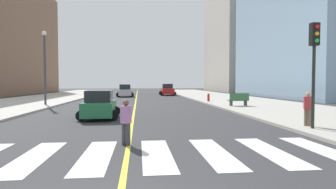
{
  "coord_description": "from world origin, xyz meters",
  "views": [
    {
      "loc": [
        0.36,
        -4.53,
        2.18
      ],
      "look_at": [
        3.14,
        22.15,
        1.08
      ],
      "focal_mm": 30.14,
      "sensor_mm": 36.0,
      "label": 1
    }
  ],
  "objects_px": {
    "traffic_light_near_corner": "(314,54)",
    "street_lamp": "(45,61)",
    "park_bench": "(239,100)",
    "car_green_second": "(100,105)",
    "fire_hydrant": "(209,97)",
    "car_red_nearest": "(167,90)",
    "car_silver_third": "(125,91)",
    "pedestrian_waiting_east": "(308,107)",
    "pedestrian_crossing": "(126,120)"
  },
  "relations": [
    {
      "from": "park_bench",
      "to": "street_lamp",
      "type": "height_order",
      "value": "street_lamp"
    },
    {
      "from": "car_red_nearest",
      "to": "pedestrian_crossing",
      "type": "height_order",
      "value": "car_red_nearest"
    },
    {
      "from": "car_green_second",
      "to": "traffic_light_near_corner",
      "type": "relative_size",
      "value": 0.83
    },
    {
      "from": "pedestrian_crossing",
      "to": "fire_hydrant",
      "type": "xyz_separation_m",
      "value": [
        8.11,
        20.53,
        -0.3
      ]
    },
    {
      "from": "car_red_nearest",
      "to": "pedestrian_waiting_east",
      "type": "bearing_deg",
      "value": 94.93
    },
    {
      "from": "fire_hydrant",
      "to": "car_red_nearest",
      "type": "bearing_deg",
      "value": 97.96
    },
    {
      "from": "park_bench",
      "to": "pedestrian_waiting_east",
      "type": "relative_size",
      "value": 1.14
    },
    {
      "from": "car_green_second",
      "to": "pedestrian_waiting_east",
      "type": "distance_m",
      "value": 11.5
    },
    {
      "from": "car_green_second",
      "to": "pedestrian_waiting_east",
      "type": "height_order",
      "value": "pedestrian_waiting_east"
    },
    {
      "from": "traffic_light_near_corner",
      "to": "park_bench",
      "type": "bearing_deg",
      "value": -95.03
    },
    {
      "from": "car_red_nearest",
      "to": "car_green_second",
      "type": "relative_size",
      "value": 1.17
    },
    {
      "from": "car_green_second",
      "to": "street_lamp",
      "type": "height_order",
      "value": "street_lamp"
    },
    {
      "from": "car_green_second",
      "to": "park_bench",
      "type": "relative_size",
      "value": 2.13
    },
    {
      "from": "car_green_second",
      "to": "park_bench",
      "type": "distance_m",
      "value": 13.03
    },
    {
      "from": "street_lamp",
      "to": "fire_hydrant",
      "type": "bearing_deg",
      "value": 9.69
    },
    {
      "from": "pedestrian_crossing",
      "to": "street_lamp",
      "type": "xyz_separation_m",
      "value": [
        -8.33,
        17.72,
        3.37
      ]
    },
    {
      "from": "car_green_second",
      "to": "pedestrian_crossing",
      "type": "xyz_separation_m",
      "value": [
        1.94,
        -7.66,
        0.07
      ]
    },
    {
      "from": "park_bench",
      "to": "street_lamp",
      "type": "bearing_deg",
      "value": 75.37
    },
    {
      "from": "car_red_nearest",
      "to": "fire_hydrant",
      "type": "height_order",
      "value": "car_red_nearest"
    },
    {
      "from": "pedestrian_crossing",
      "to": "park_bench",
      "type": "bearing_deg",
      "value": 96.35
    },
    {
      "from": "car_red_nearest",
      "to": "street_lamp",
      "type": "relative_size",
      "value": 0.66
    },
    {
      "from": "car_silver_third",
      "to": "car_green_second",
      "type": "bearing_deg",
      "value": -93.09
    },
    {
      "from": "traffic_light_near_corner",
      "to": "pedestrian_waiting_east",
      "type": "distance_m",
      "value": 2.52
    },
    {
      "from": "pedestrian_waiting_east",
      "to": "car_green_second",
      "type": "bearing_deg",
      "value": 38.32
    },
    {
      "from": "traffic_light_near_corner",
      "to": "street_lamp",
      "type": "bearing_deg",
      "value": -43.77
    },
    {
      "from": "car_red_nearest",
      "to": "pedestrian_crossing",
      "type": "distance_m",
      "value": 39.83
    },
    {
      "from": "car_green_second",
      "to": "traffic_light_near_corner",
      "type": "xyz_separation_m",
      "value": [
        10.12,
        -5.76,
        2.64
      ]
    },
    {
      "from": "traffic_light_near_corner",
      "to": "pedestrian_crossing",
      "type": "xyz_separation_m",
      "value": [
        -8.19,
        -1.9,
        -2.56
      ]
    },
    {
      "from": "car_red_nearest",
      "to": "car_silver_third",
      "type": "distance_m",
      "value": 8.49
    },
    {
      "from": "car_red_nearest",
      "to": "fire_hydrant",
      "type": "bearing_deg",
      "value": 98.35
    },
    {
      "from": "car_silver_third",
      "to": "fire_hydrant",
      "type": "height_order",
      "value": "car_silver_third"
    },
    {
      "from": "street_lamp",
      "to": "traffic_light_near_corner",
      "type": "bearing_deg",
      "value": -43.77
    },
    {
      "from": "car_silver_third",
      "to": "park_bench",
      "type": "xyz_separation_m",
      "value": [
        10.99,
        -20.61,
        -0.22
      ]
    },
    {
      "from": "car_green_second",
      "to": "pedestrian_crossing",
      "type": "bearing_deg",
      "value": -76.69
    },
    {
      "from": "traffic_light_near_corner",
      "to": "pedestrian_waiting_east",
      "type": "bearing_deg",
      "value": -106.34
    },
    {
      "from": "car_red_nearest",
      "to": "park_bench",
      "type": "distance_m",
      "value": 25.43
    },
    {
      "from": "pedestrian_waiting_east",
      "to": "car_silver_third",
      "type": "bearing_deg",
      "value": -8.26
    },
    {
      "from": "traffic_light_near_corner",
      "to": "pedestrian_waiting_east",
      "type": "relative_size",
      "value": 2.92
    },
    {
      "from": "fire_hydrant",
      "to": "traffic_light_near_corner",
      "type": "bearing_deg",
      "value": -89.78
    },
    {
      "from": "pedestrian_crossing",
      "to": "street_lamp",
      "type": "distance_m",
      "value": 19.87
    },
    {
      "from": "pedestrian_waiting_east",
      "to": "street_lamp",
      "type": "bearing_deg",
      "value": 22.28
    },
    {
      "from": "fire_hydrant",
      "to": "park_bench",
      "type": "bearing_deg",
      "value": -79.41
    },
    {
      "from": "fire_hydrant",
      "to": "car_green_second",
      "type": "bearing_deg",
      "value": -128.0
    },
    {
      "from": "traffic_light_near_corner",
      "to": "fire_hydrant",
      "type": "xyz_separation_m",
      "value": [
        -0.07,
        18.63,
        -2.87
      ]
    },
    {
      "from": "park_bench",
      "to": "pedestrian_crossing",
      "type": "height_order",
      "value": "pedestrian_crossing"
    },
    {
      "from": "car_green_second",
      "to": "fire_hydrant",
      "type": "relative_size",
      "value": 4.38
    },
    {
      "from": "car_red_nearest",
      "to": "fire_hydrant",
      "type": "distance_m",
      "value": 19.11
    },
    {
      "from": "pedestrian_waiting_east",
      "to": "traffic_light_near_corner",
      "type": "bearing_deg",
      "value": 138.02
    },
    {
      "from": "park_bench",
      "to": "car_green_second",
      "type": "bearing_deg",
      "value": 116.99
    },
    {
      "from": "car_silver_third",
      "to": "park_bench",
      "type": "relative_size",
      "value": 2.43
    }
  ]
}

